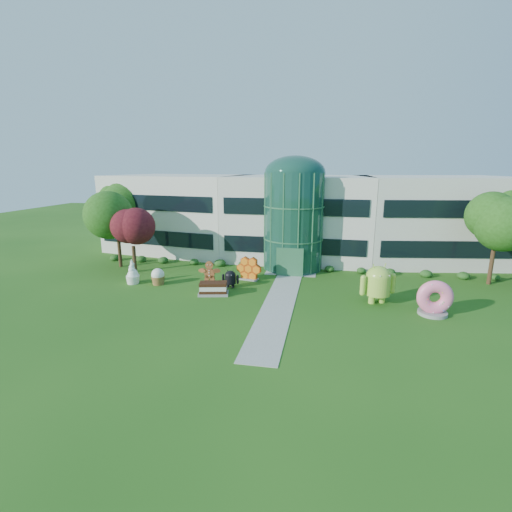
% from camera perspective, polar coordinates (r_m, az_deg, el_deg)
% --- Properties ---
extents(ground, '(140.00, 140.00, 0.00)m').
position_cam_1_polar(ground, '(27.81, 3.17, -8.37)').
color(ground, '#215114').
rests_on(ground, ground).
extents(building, '(46.00, 15.00, 9.30)m').
position_cam_1_polar(building, '(44.06, 6.56, 6.07)').
color(building, beige).
rests_on(building, ground).
extents(atrium, '(6.00, 6.00, 9.80)m').
position_cam_1_polar(atrium, '(38.10, 5.82, 5.28)').
color(atrium, '#194738').
rests_on(atrium, ground).
extents(walkway, '(2.40, 20.00, 0.04)m').
position_cam_1_polar(walkway, '(29.65, 3.72, -6.90)').
color(walkway, '#9E9E93').
rests_on(walkway, ground).
extents(tree_red, '(4.00, 4.00, 6.00)m').
position_cam_1_polar(tree_red, '(38.82, -18.38, 1.95)').
color(tree_red, '#3F0C14').
rests_on(tree_red, ground).
extents(trees_backdrop, '(52.00, 8.00, 8.40)m').
position_cam_1_polar(trees_backdrop, '(39.19, 5.93, 4.48)').
color(trees_backdrop, '#204812').
rests_on(trees_backdrop, ground).
extents(android_green, '(3.63, 3.09, 3.48)m').
position_cam_1_polar(android_green, '(30.21, 18.28, -3.75)').
color(android_green, '#A5D143').
rests_on(android_green, ground).
extents(android_black, '(1.60, 1.09, 1.78)m').
position_cam_1_polar(android_black, '(32.63, -3.97, -3.34)').
color(android_black, black).
rests_on(android_black, ground).
extents(donut, '(2.56, 1.29, 2.63)m').
position_cam_1_polar(donut, '(29.49, 25.73, -5.74)').
color(donut, pink).
rests_on(donut, ground).
extents(gingerbread, '(2.30, 1.08, 2.06)m').
position_cam_1_polar(gingerbread, '(34.04, -7.17, -2.45)').
color(gingerbread, maroon).
rests_on(gingerbread, ground).
extents(ice_cream_sandwich, '(2.67, 1.73, 1.10)m').
position_cam_1_polar(ice_cream_sandwich, '(31.01, -6.59, -4.99)').
color(ice_cream_sandwich, black).
rests_on(ice_cream_sandwich, ground).
extents(honeycomb, '(2.65, 1.34, 1.99)m').
position_cam_1_polar(honeycomb, '(34.68, -1.08, -2.10)').
color(honeycomb, orange).
rests_on(honeycomb, ground).
extents(froyo, '(1.52, 1.52, 2.23)m').
position_cam_1_polar(froyo, '(35.40, -18.49, -2.29)').
color(froyo, white).
rests_on(froyo, ground).
extents(cupcake, '(1.56, 1.56, 1.50)m').
position_cam_1_polar(cupcake, '(34.54, -14.85, -3.06)').
color(cupcake, white).
rests_on(cupcake, ground).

